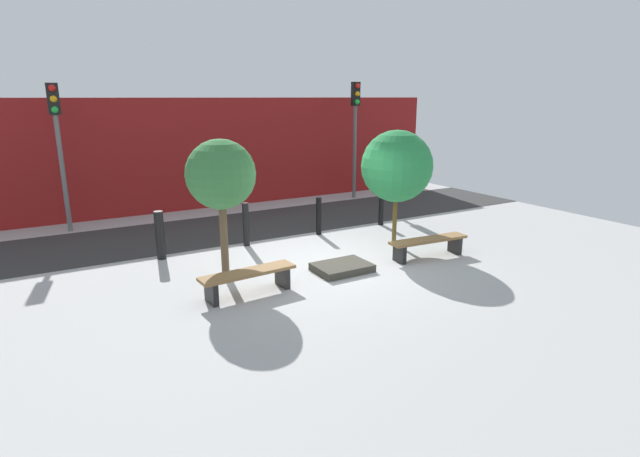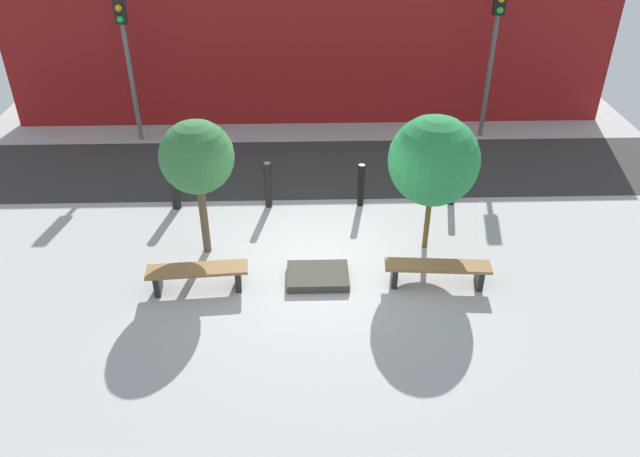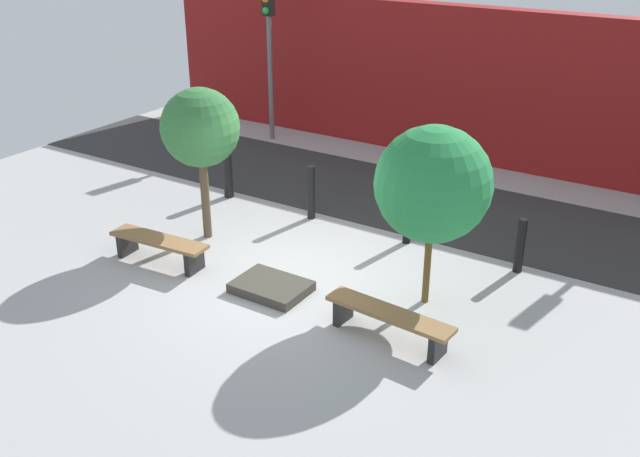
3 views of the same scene
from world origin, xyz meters
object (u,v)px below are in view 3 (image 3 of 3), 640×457
Objects in this scene: bench_left at (159,245)px; tree_behind_left_bench at (200,129)px; bollard_center at (408,217)px; bollard_right at (520,246)px; tree_behind_right_bench at (433,184)px; bollard_left at (311,192)px; bench_right at (389,319)px; bollard_far_left at (228,172)px; traffic_light_west at (269,33)px; planter_bed at (271,287)px.

bench_left is 0.67× the size of tree_behind_left_bench.
bollard_center is (3.14, 1.68, -1.52)m from tree_behind_left_bench.
bollard_right is (5.15, 2.89, 0.14)m from bench_left.
tree_behind_right_bench is at bearing 11.40° from bench_left.
bench_left is at bearing -111.45° from bollard_left.
tree_behind_right_bench reaches higher than bollard_left.
bench_right is 1.81× the size of bollard_left.
bench_right is 2.04× the size of bollard_right.
bollard_far_left is 1.15× the size of bollard_right.
tree_behind_right_bench is 8.58m from traffic_light_west.
bollard_left reaches higher than bench_right.
bench_left reaches higher than planter_bed.
bollard_center is (-1.13, 1.68, -1.40)m from tree_behind_right_bench.
traffic_light_west reaches higher than tree_behind_right_bench.
tree_behind_left_bench is 5.87m from traffic_light_west.
tree_behind_left_bench is at bearing -65.50° from traffic_light_west.
planter_bed is 1.05× the size of bollard_far_left.
tree_behind_right_bench is at bearing 94.33° from bench_right.
bollard_far_left is 6.02m from bollard_right.
tree_behind_right_bench reaches higher than tree_behind_left_bench.
bollard_left reaches higher than bollard_center.
tree_behind_right_bench is 2.37m from bollard_right.
traffic_light_west is at bearing 134.43° from bollard_left.
bench_left is at bearing -137.42° from bollard_center.
bollard_center reaches higher than planter_bed.
bench_right is at bearing -106.83° from bollard_right.
planter_bed is 1.20× the size of bollard_right.
traffic_light_west is at bearing 125.82° from planter_bed.
tree_behind_left_bench is at bearing 154.84° from planter_bed.
traffic_light_west is (-6.70, 5.31, 0.73)m from tree_behind_right_bench.
bollard_right is (6.02, 0.00, -0.07)m from bollard_far_left.
tree_behind_left_bench is 2.52× the size of bollard_far_left.
bench_left is 1.72× the size of bollard_left.
bench_left is 3.11m from bollard_left.
tree_behind_right_bench reaches higher than bench_right.
traffic_light_west reaches higher than planter_bed.
bollard_left is (-3.14, 1.68, -1.37)m from tree_behind_right_bench.
tree_behind_left_bench reaches higher than planter_bed.
traffic_light_west reaches higher than bench_right.
bollard_far_left reaches higher than bollard_center.
tree_behind_left_bench reaches higher than bollard_center.
bench_left is 3.02m from bollard_far_left.
bollard_far_left is 1.10× the size of bollard_center.
planter_bed is at bearing -154.84° from tree_behind_right_bench.
bollard_far_left is at bearing 155.05° from bench_right.
bench_right is 9.62m from traffic_light_west.
traffic_light_west is (-2.42, 5.31, 0.61)m from tree_behind_left_bench.
bench_right is (4.28, 0.00, -0.00)m from bench_left.
bollard_center is at bearing 180.00° from bollard_right.
bench_left is 5.91m from bollard_right.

